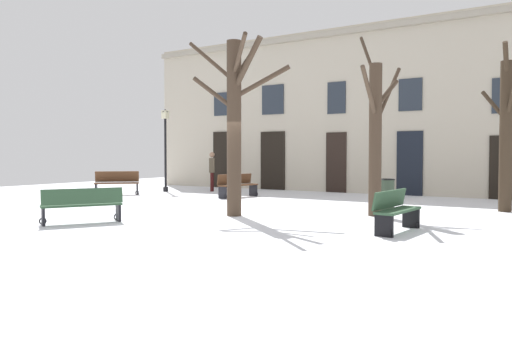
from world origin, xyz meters
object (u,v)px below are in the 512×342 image
object	(u,v)px
tree_center	(235,119)
bench_facing_shops	(117,183)
bench_far_corner	(396,210)
tree_left_of_center	(376,132)
litter_bin	(386,194)
bench_by_litter_bin	(82,205)
person_strolling	(212,169)
streetlamp	(165,141)
tree_foreground	(507,131)
bench_near_center_tree	(237,185)

from	to	relation	value
tree_center	bench_facing_shops	bearing A→B (deg)	158.22
bench_far_corner	bench_facing_shops	size ratio (longest dim) A/B	1.08
tree_left_of_center	litter_bin	world-z (taller)	tree_left_of_center
litter_bin	tree_left_of_center	bearing A→B (deg)	-84.43
litter_bin	bench_far_corner	world-z (taller)	litter_bin
tree_center	bench_by_litter_bin	bearing A→B (deg)	-126.60
tree_left_of_center	bench_facing_shops	distance (m)	11.30
person_strolling	bench_by_litter_bin	bearing A→B (deg)	168.72
bench_far_corner	streetlamp	bearing A→B (deg)	68.72
bench_far_corner	tree_center	bearing A→B (deg)	89.74
tree_center	streetlamp	xyz separation A→B (m)	(-7.40, 5.49, -0.34)
tree_foreground	person_strolling	world-z (taller)	tree_foreground
bench_near_center_tree	bench_by_litter_bin	bearing A→B (deg)	-161.41
tree_left_of_center	streetlamp	xyz separation A→B (m)	(-10.58, 3.51, 0.00)
tree_left_of_center	tree_center	size ratio (longest dim) A/B	1.03
streetlamp	bench_near_center_tree	xyz separation A→B (m)	(4.29, -0.72, -1.76)
tree_left_of_center	litter_bin	distance (m)	2.32
litter_bin	bench_facing_shops	xyz separation A→B (m)	(-10.96, -0.31, 0.03)
tree_center	bench_far_corner	world-z (taller)	tree_center
streetlamp	bench_facing_shops	size ratio (longest dim) A/B	2.28
tree_foreground	person_strolling	size ratio (longest dim) A/B	2.74
bench_far_corner	bench_facing_shops	bearing A→B (deg)	79.09
streetlamp	bench_near_center_tree	world-z (taller)	streetlamp
tree_center	bench_far_corner	distance (m)	4.91
bench_far_corner	bench_facing_shops	distance (m)	12.85
bench_far_corner	bench_facing_shops	xyz separation A→B (m)	(-12.34, 3.60, 0.03)
streetlamp	bench_by_litter_bin	size ratio (longest dim) A/B	2.02
tree_left_of_center	person_strolling	distance (m)	10.14
bench_facing_shops	tree_foreground	bearing A→B (deg)	-36.12
streetlamp	bench_near_center_tree	distance (m)	4.69
tree_left_of_center	bench_far_corner	distance (m)	3.23
tree_foreground	bench_by_litter_bin	world-z (taller)	tree_foreground
litter_bin	bench_near_center_tree	size ratio (longest dim) A/B	0.51
bench_by_litter_bin	streetlamp	bearing A→B (deg)	-117.87
tree_center	tree_foreground	bearing A→B (deg)	38.68
streetlamp	bench_by_litter_bin	bearing A→B (deg)	-59.19
litter_bin	bench_by_litter_bin	world-z (taller)	litter_bin
litter_bin	person_strolling	xyz separation A→B (m)	(-8.76, 3.19, 0.50)
litter_bin	streetlamp	bearing A→B (deg)	169.06
bench_by_litter_bin	person_strolling	distance (m)	10.35
tree_center	bench_far_corner	xyz separation A→B (m)	(4.41, -0.43, -2.11)
bench_facing_shops	bench_by_litter_bin	bearing A→B (deg)	-90.93
streetlamp	tree_center	bearing A→B (deg)	-36.56
streetlamp	bench_far_corner	distance (m)	13.33
tree_center	litter_bin	world-z (taller)	tree_center
tree_center	bench_by_litter_bin	world-z (taller)	tree_center
bench_far_corner	person_strolling	world-z (taller)	person_strolling
tree_center	bench_facing_shops	xyz separation A→B (m)	(-7.93, 3.17, -2.08)
litter_bin	bench_far_corner	bearing A→B (deg)	-70.57
bench_far_corner	bench_by_litter_bin	size ratio (longest dim) A/B	0.95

